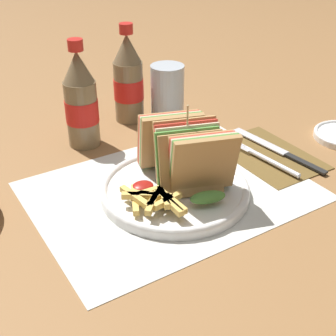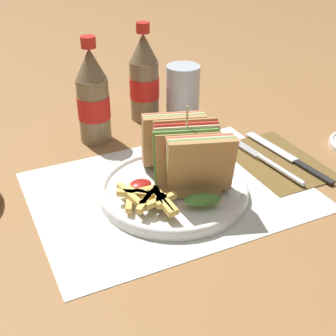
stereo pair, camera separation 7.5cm
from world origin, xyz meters
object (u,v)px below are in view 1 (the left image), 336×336
object	(u,v)px
club_sandwich	(186,154)
coke_bottle_near	(81,102)
fork	(266,159)
glass_near	(167,96)
coke_bottle_far	(128,80)
plate_main	(175,189)
knife	(278,150)

from	to	relation	value
club_sandwich	coke_bottle_near	bearing A→B (deg)	107.17
club_sandwich	fork	bearing A→B (deg)	-1.31
fork	glass_near	bearing A→B (deg)	94.45
club_sandwich	coke_bottle_far	size ratio (longest dim) A/B	0.95
plate_main	knife	world-z (taller)	plate_main
plate_main	knife	size ratio (longest dim) A/B	1.10
fork	glass_near	world-z (taller)	glass_near
plate_main	club_sandwich	world-z (taller)	club_sandwich
club_sandwich	coke_bottle_far	xyz separation A→B (m)	(0.05, 0.29, 0.02)
knife	coke_bottle_far	bearing A→B (deg)	114.66
knife	plate_main	bearing A→B (deg)	178.12
knife	club_sandwich	bearing A→B (deg)	177.56
club_sandwich	glass_near	size ratio (longest dim) A/B	1.66
coke_bottle_near	coke_bottle_far	size ratio (longest dim) A/B	1.00
plate_main	coke_bottle_near	world-z (taller)	coke_bottle_near
coke_bottle_near	plate_main	bearing A→B (deg)	-78.27
club_sandwich	knife	distance (m)	0.23
knife	coke_bottle_near	distance (m)	0.38
plate_main	knife	xyz separation A→B (m)	(0.24, 0.02, -0.00)
coke_bottle_near	coke_bottle_far	distance (m)	0.14
coke_bottle_far	knife	bearing A→B (deg)	-59.86
coke_bottle_far	glass_near	xyz separation A→B (m)	(0.07, -0.04, -0.04)
coke_bottle_near	coke_bottle_far	world-z (taller)	same
plate_main	club_sandwich	distance (m)	0.06
plate_main	fork	size ratio (longest dim) A/B	1.27
plate_main	coke_bottle_near	xyz separation A→B (m)	(-0.05, 0.24, 0.08)
coke_bottle_near	glass_near	distance (m)	0.20
knife	glass_near	size ratio (longest dim) A/B	1.88
knife	coke_bottle_far	distance (m)	0.34
plate_main	coke_bottle_near	size ratio (longest dim) A/B	1.18
coke_bottle_far	glass_near	distance (m)	0.09
fork	plate_main	bearing A→B (deg)	174.42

